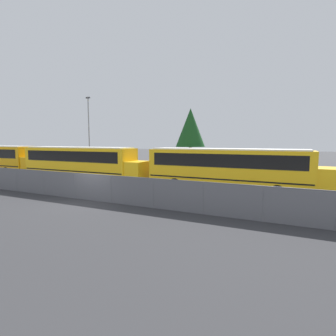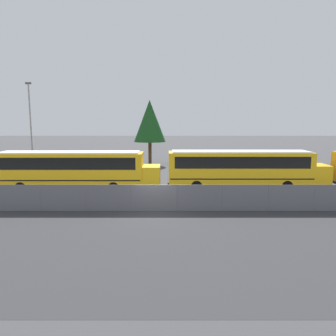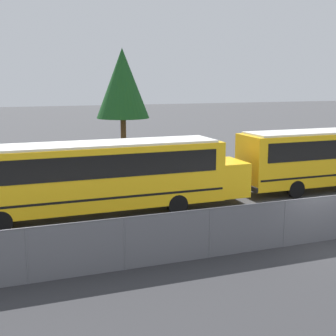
{
  "view_description": "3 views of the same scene",
  "coord_description": "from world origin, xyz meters",
  "px_view_note": "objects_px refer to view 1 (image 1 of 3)",
  "views": [
    {
      "loc": [
        11.77,
        -13.24,
        3.93
      ],
      "look_at": [
        2.75,
        5.83,
        1.75
      ],
      "focal_mm": 28.0,
      "sensor_mm": 36.0,
      "label": 1
    },
    {
      "loc": [
        0.9,
        -21.17,
        6.07
      ],
      "look_at": [
        0.96,
        7.21,
        1.83
      ],
      "focal_mm": 35.0,
      "sensor_mm": 36.0,
      "label": 2
    },
    {
      "loc": [
        -11.33,
        -13.93,
        6.09
      ],
      "look_at": [
        -3.44,
        7.03,
        1.87
      ],
      "focal_mm": 50.0,
      "sensor_mm": 36.0,
      "label": 3
    }
  ],
  "objects_px": {
    "tree_1": "(190,128)",
    "light_pole": "(89,130)",
    "school_bus_1": "(81,161)",
    "school_bus_2": "(230,166)"
  },
  "relations": [
    {
      "from": "light_pole",
      "to": "tree_1",
      "type": "distance_m",
      "value": 14.54
    },
    {
      "from": "school_bus_2",
      "to": "tree_1",
      "type": "height_order",
      "value": "tree_1"
    },
    {
      "from": "school_bus_1",
      "to": "tree_1",
      "type": "bearing_deg",
      "value": 70.48
    },
    {
      "from": "school_bus_2",
      "to": "light_pole",
      "type": "height_order",
      "value": "light_pole"
    },
    {
      "from": "light_pole",
      "to": "tree_1",
      "type": "bearing_deg",
      "value": 25.71
    },
    {
      "from": "school_bus_1",
      "to": "school_bus_2",
      "type": "distance_m",
      "value": 14.62
    },
    {
      "from": "tree_1",
      "to": "light_pole",
      "type": "bearing_deg",
      "value": -154.29
    },
    {
      "from": "school_bus_1",
      "to": "tree_1",
      "type": "relative_size",
      "value": 1.63
    },
    {
      "from": "tree_1",
      "to": "school_bus_1",
      "type": "bearing_deg",
      "value": -109.52
    },
    {
      "from": "school_bus_1",
      "to": "tree_1",
      "type": "distance_m",
      "value": 17.28
    }
  ]
}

